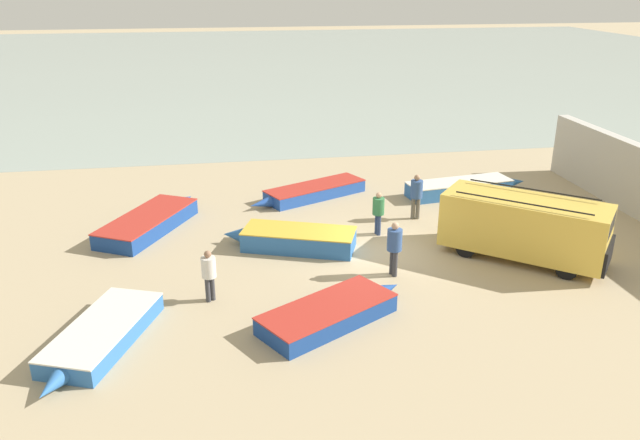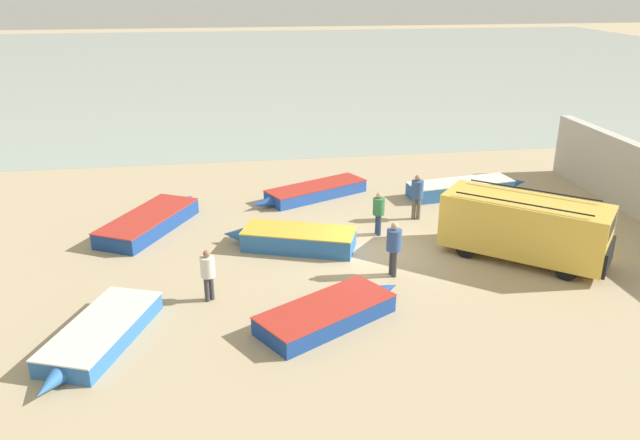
{
  "view_description": "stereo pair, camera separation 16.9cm",
  "coord_description": "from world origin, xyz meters",
  "px_view_note": "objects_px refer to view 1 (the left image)",
  "views": [
    {
      "loc": [
        -5.06,
        -18.9,
        8.87
      ],
      "look_at": [
        -1.78,
        0.81,
        1.0
      ],
      "focal_mm": 35.0,
      "sensor_mm": 36.0,
      "label": 1
    },
    {
      "loc": [
        -4.89,
        -18.93,
        8.87
      ],
      "look_at": [
        -1.78,
        0.81,
        1.0
      ],
      "focal_mm": 35.0,
      "sensor_mm": 36.0,
      "label": 2
    }
  ],
  "objects_px": {
    "parked_van": "(525,226)",
    "fishing_rowboat_5": "(101,335)",
    "fisherman_1": "(394,244)",
    "fisherman_2": "(378,209)",
    "fishing_rowboat_2": "(331,313)",
    "fisherman_0": "(416,193)",
    "fisherman_3": "(209,271)",
    "fishing_rowboat_3": "(150,221)",
    "fishing_rowboat_1": "(463,187)",
    "fishing_rowboat_4": "(312,192)",
    "fishing_rowboat_0": "(294,239)"
  },
  "relations": [
    {
      "from": "fishing_rowboat_1",
      "to": "fishing_rowboat_5",
      "type": "distance_m",
      "value": 16.7
    },
    {
      "from": "fishing_rowboat_3",
      "to": "fisherman_0",
      "type": "bearing_deg",
      "value": -65.17
    },
    {
      "from": "fishing_rowboat_3",
      "to": "fishing_rowboat_1",
      "type": "bearing_deg",
      "value": -53.72
    },
    {
      "from": "fisherman_1",
      "to": "fishing_rowboat_2",
      "type": "bearing_deg",
      "value": -147.4
    },
    {
      "from": "parked_van",
      "to": "fisherman_1",
      "type": "distance_m",
      "value": 4.62
    },
    {
      "from": "fishing_rowboat_4",
      "to": "fishing_rowboat_3",
      "type": "bearing_deg",
      "value": -4.75
    },
    {
      "from": "fishing_rowboat_5",
      "to": "fisherman_1",
      "type": "xyz_separation_m",
      "value": [
        8.49,
        2.6,
        0.82
      ]
    },
    {
      "from": "fisherman_0",
      "to": "fishing_rowboat_2",
      "type": "bearing_deg",
      "value": -15.92
    },
    {
      "from": "fishing_rowboat_0",
      "to": "fishing_rowboat_1",
      "type": "height_order",
      "value": "fishing_rowboat_0"
    },
    {
      "from": "fishing_rowboat_0",
      "to": "fisherman_0",
      "type": "bearing_deg",
      "value": -137.9
    },
    {
      "from": "fishing_rowboat_0",
      "to": "parked_van",
      "type": "bearing_deg",
      "value": -175.46
    },
    {
      "from": "fishing_rowboat_5",
      "to": "fishing_rowboat_0",
      "type": "bearing_deg",
      "value": 153.59
    },
    {
      "from": "parked_van",
      "to": "fishing_rowboat_5",
      "type": "bearing_deg",
      "value": -126.64
    },
    {
      "from": "fisherman_0",
      "to": "parked_van",
      "type": "bearing_deg",
      "value": 47.75
    },
    {
      "from": "fisherman_2",
      "to": "fishing_rowboat_0",
      "type": "bearing_deg",
      "value": 0.4
    },
    {
      "from": "parked_van",
      "to": "fisherman_2",
      "type": "bearing_deg",
      "value": -173.41
    },
    {
      "from": "fisherman_1",
      "to": "fishing_rowboat_0",
      "type": "bearing_deg",
      "value": 124.93
    },
    {
      "from": "parked_van",
      "to": "fisherman_3",
      "type": "distance_m",
      "value": 10.39
    },
    {
      "from": "fisherman_1",
      "to": "fisherman_0",
      "type": "bearing_deg",
      "value": 52.21
    },
    {
      "from": "fishing_rowboat_0",
      "to": "fisherman_3",
      "type": "relative_size",
      "value": 2.99
    },
    {
      "from": "fishing_rowboat_1",
      "to": "fisherman_0",
      "type": "relative_size",
      "value": 3.16
    },
    {
      "from": "parked_van",
      "to": "fisherman_0",
      "type": "xyz_separation_m",
      "value": [
        -2.41,
        4.09,
        -0.09
      ]
    },
    {
      "from": "fishing_rowboat_2",
      "to": "fisherman_0",
      "type": "xyz_separation_m",
      "value": [
        4.64,
        7.09,
        0.8
      ]
    },
    {
      "from": "fisherman_1",
      "to": "fisherman_2",
      "type": "bearing_deg",
      "value": 71.57
    },
    {
      "from": "fishing_rowboat_0",
      "to": "fishing_rowboat_5",
      "type": "xyz_separation_m",
      "value": [
        -5.66,
        -5.2,
        -0.09
      ]
    },
    {
      "from": "fishing_rowboat_3",
      "to": "fisherman_2",
      "type": "relative_size",
      "value": 3.28
    },
    {
      "from": "fishing_rowboat_3",
      "to": "fisherman_1",
      "type": "xyz_separation_m",
      "value": [
        7.92,
        -5.22,
        0.77
      ]
    },
    {
      "from": "fishing_rowboat_4",
      "to": "fishing_rowboat_5",
      "type": "bearing_deg",
      "value": 29.71
    },
    {
      "from": "fishing_rowboat_0",
      "to": "fisherman_2",
      "type": "distance_m",
      "value": 3.31
    },
    {
      "from": "fisherman_2",
      "to": "fishing_rowboat_5",
      "type": "bearing_deg",
      "value": 21.38
    },
    {
      "from": "parked_van",
      "to": "fishing_rowboat_2",
      "type": "height_order",
      "value": "parked_van"
    },
    {
      "from": "fishing_rowboat_0",
      "to": "fishing_rowboat_2",
      "type": "bearing_deg",
      "value": 114.34
    },
    {
      "from": "fishing_rowboat_3",
      "to": "fishing_rowboat_5",
      "type": "bearing_deg",
      "value": -156.04
    },
    {
      "from": "fisherman_1",
      "to": "fishing_rowboat_4",
      "type": "bearing_deg",
      "value": 87.81
    },
    {
      "from": "fishing_rowboat_2",
      "to": "fisherman_2",
      "type": "height_order",
      "value": "fisherman_2"
    },
    {
      "from": "fishing_rowboat_4",
      "to": "fisherman_2",
      "type": "height_order",
      "value": "fisherman_2"
    },
    {
      "from": "fishing_rowboat_2",
      "to": "fishing_rowboat_3",
      "type": "height_order",
      "value": "fishing_rowboat_3"
    },
    {
      "from": "fishing_rowboat_4",
      "to": "fisherman_2",
      "type": "xyz_separation_m",
      "value": [
        1.75,
        -4.41,
        0.71
      ]
    },
    {
      "from": "parked_van",
      "to": "fisherman_0",
      "type": "height_order",
      "value": "parked_van"
    },
    {
      "from": "parked_van",
      "to": "fishing_rowboat_5",
      "type": "xyz_separation_m",
      "value": [
        -13.09,
        -3.14,
        -0.91
      ]
    },
    {
      "from": "fishing_rowboat_4",
      "to": "fisherman_3",
      "type": "bearing_deg",
      "value": 37.21
    },
    {
      "from": "fisherman_0",
      "to": "fisherman_3",
      "type": "xyz_separation_m",
      "value": [
        -7.9,
        -5.37,
        -0.12
      ]
    },
    {
      "from": "fishing_rowboat_0",
      "to": "fishing_rowboat_2",
      "type": "relative_size",
      "value": 1.04
    },
    {
      "from": "fishing_rowboat_5",
      "to": "fisherman_2",
      "type": "bearing_deg",
      "value": 144.87
    },
    {
      "from": "fishing_rowboat_3",
      "to": "fishing_rowboat_4",
      "type": "relative_size",
      "value": 1.01
    },
    {
      "from": "fisherman_2",
      "to": "fisherman_3",
      "type": "bearing_deg",
      "value": 21.4
    },
    {
      "from": "fishing_rowboat_2",
      "to": "fishing_rowboat_0",
      "type": "bearing_deg",
      "value": 63.6
    },
    {
      "from": "fishing_rowboat_2",
      "to": "fishing_rowboat_4",
      "type": "height_order",
      "value": "fishing_rowboat_2"
    },
    {
      "from": "parked_van",
      "to": "fishing_rowboat_4",
      "type": "relative_size",
      "value": 1.01
    },
    {
      "from": "fishing_rowboat_3",
      "to": "fisherman_0",
      "type": "height_order",
      "value": "fisherman_0"
    }
  ]
}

